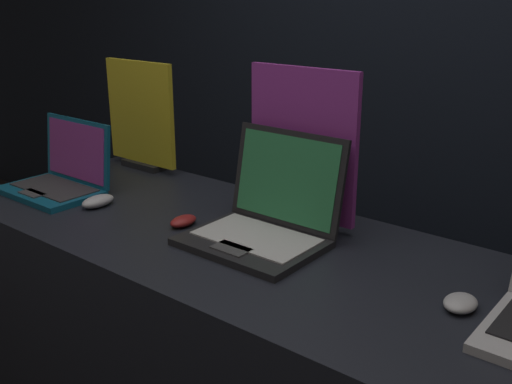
{
  "coord_description": "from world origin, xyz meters",
  "views": [
    {
      "loc": [
        0.97,
        -0.83,
        1.54
      ],
      "look_at": [
        0.01,
        0.37,
        1.03
      ],
      "focal_mm": 42.0,
      "sensor_mm": 36.0,
      "label": 1
    }
  ],
  "objects_px": {
    "laptop_middle": "(266,217)",
    "laptop_front": "(61,175)",
    "mouse_back": "(460,303)",
    "mouse_front": "(98,201)",
    "promo_stand_front": "(141,118)",
    "mouse_middle": "(183,221)",
    "promo_stand_middle": "(302,151)"
  },
  "relations": [
    {
      "from": "laptop_middle",
      "to": "laptop_front",
      "type": "bearing_deg",
      "value": -172.3
    },
    {
      "from": "mouse_back",
      "to": "mouse_front",
      "type": "bearing_deg",
      "value": -175.56
    },
    {
      "from": "promo_stand_front",
      "to": "mouse_middle",
      "type": "distance_m",
      "value": 0.68
    },
    {
      "from": "promo_stand_middle",
      "to": "mouse_back",
      "type": "height_order",
      "value": "promo_stand_middle"
    },
    {
      "from": "laptop_front",
      "to": "mouse_back",
      "type": "height_order",
      "value": "laptop_front"
    },
    {
      "from": "promo_stand_middle",
      "to": "mouse_middle",
      "type": "bearing_deg",
      "value": -135.78
    },
    {
      "from": "mouse_front",
      "to": "promo_stand_front",
      "type": "relative_size",
      "value": 0.28
    },
    {
      "from": "mouse_front",
      "to": "mouse_back",
      "type": "bearing_deg",
      "value": 4.44
    },
    {
      "from": "mouse_middle",
      "to": "promo_stand_middle",
      "type": "xyz_separation_m",
      "value": [
        0.25,
        0.25,
        0.21
      ]
    },
    {
      "from": "mouse_front",
      "to": "mouse_middle",
      "type": "xyz_separation_m",
      "value": [
        0.34,
        0.06,
        -0.0
      ]
    },
    {
      "from": "mouse_middle",
      "to": "mouse_back",
      "type": "relative_size",
      "value": 1.01
    },
    {
      "from": "laptop_front",
      "to": "promo_stand_middle",
      "type": "height_order",
      "value": "promo_stand_middle"
    },
    {
      "from": "promo_stand_front",
      "to": "mouse_middle",
      "type": "xyz_separation_m",
      "value": [
        0.56,
        -0.34,
        -0.18
      ]
    },
    {
      "from": "mouse_middle",
      "to": "promo_stand_middle",
      "type": "relative_size",
      "value": 0.2
    },
    {
      "from": "mouse_front",
      "to": "mouse_back",
      "type": "relative_size",
      "value": 1.27
    },
    {
      "from": "mouse_back",
      "to": "mouse_middle",
      "type": "bearing_deg",
      "value": -177.57
    },
    {
      "from": "promo_stand_front",
      "to": "laptop_middle",
      "type": "xyz_separation_m",
      "value": [
        0.82,
        -0.26,
        -0.13
      ]
    },
    {
      "from": "laptop_middle",
      "to": "promo_stand_middle",
      "type": "relative_size",
      "value": 0.8
    },
    {
      "from": "mouse_middle",
      "to": "mouse_back",
      "type": "xyz_separation_m",
      "value": [
        0.83,
        0.04,
        -0.0
      ]
    },
    {
      "from": "mouse_front",
      "to": "laptop_middle",
      "type": "relative_size",
      "value": 0.32
    },
    {
      "from": "mouse_front",
      "to": "promo_stand_middle",
      "type": "bearing_deg",
      "value": 27.1
    },
    {
      "from": "promo_stand_middle",
      "to": "laptop_front",
      "type": "bearing_deg",
      "value": -161.01
    },
    {
      "from": "laptop_middle",
      "to": "mouse_back",
      "type": "relative_size",
      "value": 4.04
    },
    {
      "from": "promo_stand_front",
      "to": "mouse_middle",
      "type": "bearing_deg",
      "value": -30.85
    },
    {
      "from": "laptop_front",
      "to": "mouse_middle",
      "type": "height_order",
      "value": "laptop_front"
    },
    {
      "from": "mouse_front",
      "to": "laptop_front",
      "type": "bearing_deg",
      "value": 174.98
    },
    {
      "from": "promo_stand_front",
      "to": "mouse_back",
      "type": "relative_size",
      "value": 4.55
    },
    {
      "from": "mouse_middle",
      "to": "promo_stand_middle",
      "type": "distance_m",
      "value": 0.41
    },
    {
      "from": "laptop_front",
      "to": "promo_stand_front",
      "type": "xyz_separation_m",
      "value": [
        -0.0,
        0.37,
        0.14
      ]
    },
    {
      "from": "mouse_front",
      "to": "mouse_back",
      "type": "xyz_separation_m",
      "value": [
        1.16,
        0.09,
        -0.0
      ]
    },
    {
      "from": "promo_stand_front",
      "to": "laptop_front",
      "type": "bearing_deg",
      "value": -90.0
    },
    {
      "from": "promo_stand_middle",
      "to": "laptop_middle",
      "type": "bearing_deg",
      "value": -90.0
    }
  ]
}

